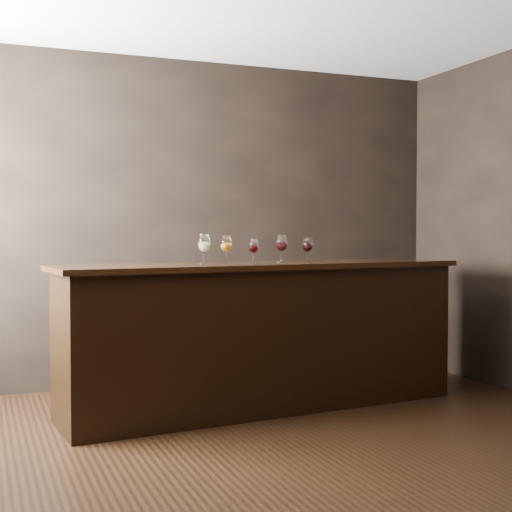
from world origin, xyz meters
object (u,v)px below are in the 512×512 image
object	(u,v)px
back_bar_shelf	(258,335)
glass_red_a	(254,247)
glass_amber	(226,244)
glass_red_c	(308,245)
glass_red_b	(282,244)
glass_white	(204,244)
bar_counter	(263,338)

from	to	relation	value
back_bar_shelf	glass_red_a	world-z (taller)	glass_red_a
glass_amber	glass_red_c	size ratio (longest dim) A/B	1.06
glass_red_b	glass_amber	bearing A→B (deg)	176.08
glass_white	glass_amber	world-z (taller)	glass_white
glass_red_b	glass_white	bearing A→B (deg)	-177.25
back_bar_shelf	glass_white	world-z (taller)	glass_white
bar_counter	glass_red_a	xyz separation A→B (m)	(-0.07, 0.02, 0.68)
back_bar_shelf	glass_red_b	size ratio (longest dim) A/B	10.91
bar_counter	glass_white	world-z (taller)	glass_white
glass_amber	glass_red_a	xyz separation A→B (m)	(0.21, -0.02, -0.02)
bar_counter	glass_red_b	world-z (taller)	glass_red_b
bar_counter	glass_amber	bearing A→B (deg)	166.58
back_bar_shelf	glass_white	bearing A→B (deg)	-129.94
bar_counter	glass_white	size ratio (longest dim) A/B	13.92
glass_white	glass_red_b	xyz separation A→B (m)	(0.61, 0.03, -0.01)
glass_amber	glass_red_a	bearing A→B (deg)	-4.75
glass_white	glass_amber	xyz separation A→B (m)	(0.19, 0.06, -0.01)
glass_red_c	back_bar_shelf	bearing A→B (deg)	91.40
glass_white	glass_red_a	xyz separation A→B (m)	(0.39, 0.04, -0.02)
glass_white	glass_red_c	bearing A→B (deg)	-0.14
back_bar_shelf	glass_red_b	world-z (taller)	glass_red_b
glass_red_b	glass_red_c	distance (m)	0.20
glass_red_a	glass_red_b	xyz separation A→B (m)	(0.22, -0.01, 0.02)
glass_red_a	glass_red_c	size ratio (longest dim) A/B	0.93
glass_red_a	glass_red_c	distance (m)	0.42
glass_amber	glass_red_b	xyz separation A→B (m)	(0.43, -0.03, 0.00)
glass_red_a	glass_amber	bearing A→B (deg)	175.25
glass_amber	glass_white	bearing A→B (deg)	-162.56
bar_counter	glass_white	distance (m)	0.84
glass_white	glass_red_b	distance (m)	0.61
glass_red_a	bar_counter	bearing A→B (deg)	-17.34
bar_counter	back_bar_shelf	world-z (taller)	bar_counter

